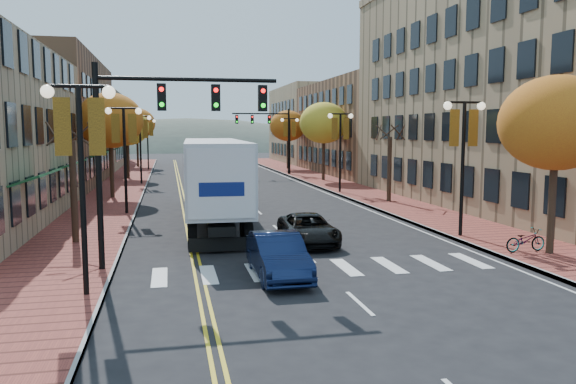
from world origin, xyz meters
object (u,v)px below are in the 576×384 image
navy_sedan (278,256)px  black_suv (308,229)px  semi_truck (213,174)px  bicycle (525,240)px

navy_sedan → black_suv: 5.60m
semi_truck → navy_sedan: bearing=-82.2°
semi_truck → black_suv: (3.47, -6.78, -1.88)m
semi_truck → bicycle: semi_truck is taller
semi_truck → bicycle: 15.54m
semi_truck → bicycle: (11.10, -10.71, -1.91)m
navy_sedan → black_suv: size_ratio=0.96×
navy_sedan → bicycle: size_ratio=2.56×
navy_sedan → black_suv: (2.30, 5.11, -0.09)m
semi_truck → bicycle: size_ratio=10.13×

